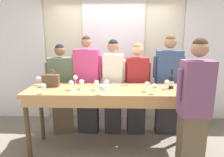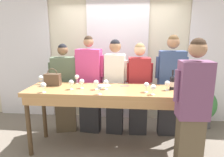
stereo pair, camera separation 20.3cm
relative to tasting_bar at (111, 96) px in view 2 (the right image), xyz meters
name	(u,v)px [view 2 (the right image)]	position (x,y,z in m)	size (l,w,h in m)	color
ground_plane	(112,149)	(0.00, 0.02, -0.94)	(18.00, 18.00, 0.00)	#70665B
wall_back	(117,56)	(0.00, 1.40, 0.46)	(12.00, 0.06, 2.80)	beige
curtain_panel_left	(23,58)	(-2.14, 1.33, 0.40)	(1.30, 0.03, 2.69)	white
curtain_panel_center	(117,59)	(0.00, 1.33, 0.40)	(1.30, 0.03, 2.69)	white
curtain_panel_right	(220,60)	(2.14, 1.33, 0.40)	(1.30, 0.03, 2.69)	white
tasting_bar	(111,96)	(0.00, 0.00, 0.00)	(2.68, 0.72, 1.04)	#B27F4C
wine_bottle	(172,82)	(0.93, 0.07, 0.22)	(0.07, 0.07, 0.31)	black
handbag	(53,79)	(-1.00, 0.15, 0.21)	(0.26, 0.13, 0.29)	brown
wine_glass_front_left	(44,85)	(-0.97, -0.26, 0.21)	(0.08, 0.08, 0.15)	white
wine_glass_front_mid	(77,77)	(-0.63, 0.33, 0.21)	(0.08, 0.08, 0.15)	white
wine_glass_front_right	(82,82)	(-0.47, 0.02, 0.21)	(0.08, 0.08, 0.15)	white
wine_glass_center_left	(96,83)	(-0.23, -0.03, 0.21)	(0.08, 0.08, 0.15)	white
wine_glass_center_mid	(100,87)	(-0.14, -0.29, 0.21)	(0.08, 0.08, 0.15)	white
wine_glass_center_right	(167,83)	(0.85, 0.02, 0.21)	(0.08, 0.08, 0.15)	white
wine_glass_back_left	(71,83)	(-0.62, -0.06, 0.21)	(0.08, 0.08, 0.15)	white
wine_glass_back_mid	(153,87)	(0.61, -0.23, 0.21)	(0.08, 0.08, 0.15)	white
wine_glass_back_right	(146,85)	(0.53, -0.11, 0.21)	(0.08, 0.08, 0.15)	white
wine_glass_near_host	(106,83)	(-0.09, 0.00, 0.21)	(0.08, 0.08, 0.15)	white
wine_glass_by_bottle	(41,78)	(-1.23, 0.21, 0.21)	(0.08, 0.08, 0.15)	white
wine_glass_by_handbag	(185,88)	(1.05, -0.20, 0.21)	(0.08, 0.08, 0.15)	white
napkin	(105,85)	(-0.13, 0.23, 0.11)	(0.20, 0.20, 0.00)	white
pen	(124,86)	(0.20, 0.20, 0.11)	(0.15, 0.02, 0.01)	#193399
guest_olive_jacket	(65,89)	(-0.96, 0.62, -0.08)	(0.56, 0.37, 1.71)	brown
guest_pink_top	(90,85)	(-0.47, 0.62, 0.00)	(0.56, 0.29, 1.85)	#28282D
guest_cream_sweater	(115,86)	(0.01, 0.62, -0.01)	(0.47, 0.30, 1.79)	#28282D
guest_striped_shirt	(139,89)	(0.45, 0.62, -0.05)	(0.50, 0.27, 1.73)	#28282D
guest_navy_coat	(170,85)	(1.02, 0.62, 0.03)	(0.57, 0.22, 1.87)	#28282D
host_pouring	(192,112)	(1.05, -0.61, 0.02)	(0.48, 0.26, 1.85)	brown
potted_plant	(207,107)	(1.84, 0.99, -0.50)	(0.38, 0.38, 0.75)	#4C4C51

